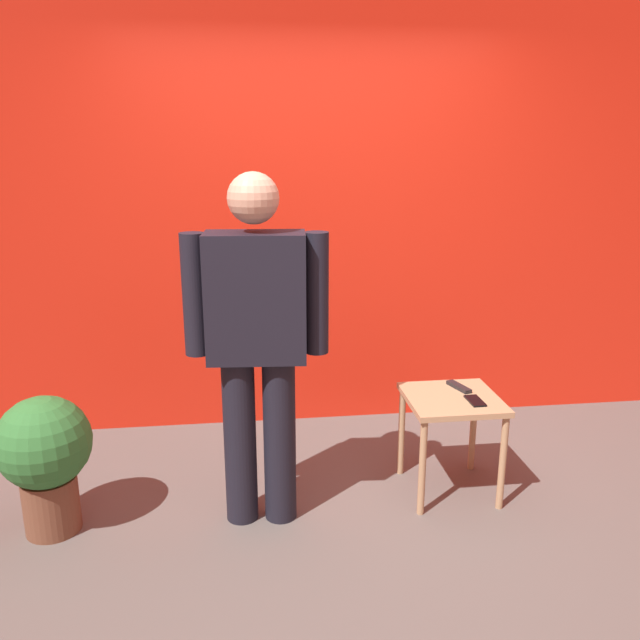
{
  "coord_description": "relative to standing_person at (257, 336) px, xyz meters",
  "views": [
    {
      "loc": [
        -0.47,
        -2.52,
        1.83
      ],
      "look_at": [
        -0.08,
        0.55,
        0.96
      ],
      "focal_mm": 35.93,
      "sensor_mm": 36.0,
      "label": 1
    }
  ],
  "objects": [
    {
      "name": "side_table",
      "position": [
        1.01,
        0.13,
        -0.5
      ],
      "size": [
        0.48,
        0.48,
        0.54
      ],
      "color": "tan",
      "rests_on": "ground_plane"
    },
    {
      "name": "potted_plant",
      "position": [
        -1.01,
        0.01,
        -0.55
      ],
      "size": [
        0.44,
        0.44,
        0.69
      ],
      "color": "brown",
      "rests_on": "ground_plane"
    },
    {
      "name": "standing_person",
      "position": [
        0.0,
        0.0,
        0.0
      ],
      "size": [
        0.68,
        0.26,
        1.7
      ],
      "color": "black",
      "rests_on": "ground_plane"
    },
    {
      "name": "cell_phone",
      "position": [
        1.1,
        0.05,
        -0.41
      ],
      "size": [
        0.07,
        0.15,
        0.01
      ],
      "primitive_type": "cube",
      "rotation": [
        0.0,
        0.0,
        0.02
      ],
      "color": "black",
      "rests_on": "side_table"
    },
    {
      "name": "back_wall_red",
      "position": [
        0.4,
        1.22,
        0.68
      ],
      "size": [
        6.34,
        0.12,
        3.27
      ],
      "primitive_type": "cube",
      "color": "red",
      "rests_on": "ground_plane"
    },
    {
      "name": "tv_remote",
      "position": [
        1.08,
        0.24,
        -0.4
      ],
      "size": [
        0.09,
        0.18,
        0.02
      ],
      "primitive_type": "cube",
      "rotation": [
        0.0,
        0.0,
        0.31
      ],
      "color": "black",
      "rests_on": "side_table"
    },
    {
      "name": "ground_plane",
      "position": [
        0.4,
        -0.35,
        -0.95
      ],
      "size": [
        12.0,
        12.0,
        0.0
      ],
      "primitive_type": "plane",
      "color": "#59544F"
    }
  ]
}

